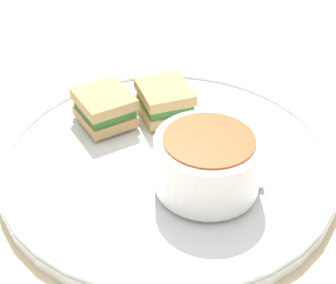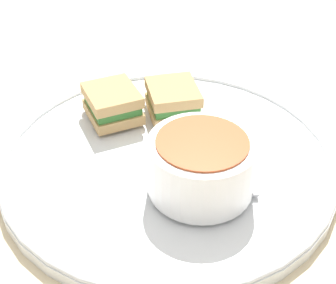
{
  "view_description": "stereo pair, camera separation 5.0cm",
  "coord_description": "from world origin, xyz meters",
  "px_view_note": "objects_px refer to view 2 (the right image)",
  "views": [
    {
      "loc": [
        0.19,
        0.35,
        0.33
      ],
      "look_at": [
        0.0,
        0.0,
        0.03
      ],
      "focal_mm": 50.0,
      "sensor_mm": 36.0,
      "label": 1
    },
    {
      "loc": [
        0.15,
        0.37,
        0.33
      ],
      "look_at": [
        0.0,
        0.0,
        0.03
      ],
      "focal_mm": 50.0,
      "sensor_mm": 36.0,
      "label": 2
    }
  ],
  "objects_px": {
    "spoon": "(247,145)",
    "sandwich_half_near": "(173,100)",
    "soup_bowl": "(201,165)",
    "sandwich_half_far": "(112,103)"
  },
  "relations": [
    {
      "from": "soup_bowl",
      "to": "sandwich_half_near",
      "type": "bearing_deg",
      "value": -100.32
    },
    {
      "from": "sandwich_half_near",
      "to": "spoon",
      "type": "bearing_deg",
      "value": 117.44
    },
    {
      "from": "soup_bowl",
      "to": "spoon",
      "type": "distance_m",
      "value": 0.09
    },
    {
      "from": "sandwich_half_near",
      "to": "soup_bowl",
      "type": "bearing_deg",
      "value": 79.68
    },
    {
      "from": "sandwich_half_near",
      "to": "sandwich_half_far",
      "type": "bearing_deg",
      "value": -15.07
    },
    {
      "from": "spoon",
      "to": "sandwich_half_near",
      "type": "xyz_separation_m",
      "value": [
        0.05,
        -0.1,
        0.01
      ]
    },
    {
      "from": "spoon",
      "to": "sandwich_half_far",
      "type": "bearing_deg",
      "value": 68.26
    },
    {
      "from": "sandwich_half_near",
      "to": "sandwich_half_far",
      "type": "distance_m",
      "value": 0.07
    },
    {
      "from": "spoon",
      "to": "sandwich_half_near",
      "type": "distance_m",
      "value": 0.11
    },
    {
      "from": "spoon",
      "to": "sandwich_half_near",
      "type": "relative_size",
      "value": 1.33
    }
  ]
}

